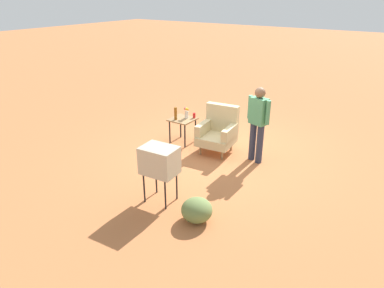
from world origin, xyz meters
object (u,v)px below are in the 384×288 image
soda_can_red (194,115)px  flower_vase (186,112)px  side_table (183,122)px  tv_on_stand (160,161)px  bottle_tall_amber (176,114)px  person_standing (258,120)px  armchair (218,131)px

soda_can_red → flower_vase: 0.20m
side_table → tv_on_stand: tv_on_stand is taller
side_table → bottle_tall_amber: bottle_tall_amber is taller
person_standing → flower_vase: size_ratio=6.19×
side_table → flower_vase: size_ratio=2.30×
bottle_tall_amber → soda_can_red: (0.30, 0.35, -0.09)m
bottle_tall_amber → armchair: bearing=10.3°
tv_on_stand → soda_can_red: (-0.99, 2.52, -0.11)m
person_standing → bottle_tall_amber: person_standing is taller
armchair → flower_vase: (-0.91, 0.04, 0.26)m
flower_vase → armchair: bearing=-2.2°
soda_can_red → flower_vase: size_ratio=0.46×
side_table → tv_on_stand: 2.61m
side_table → flower_vase: flower_vase is taller
person_standing → soda_can_red: person_standing is taller
side_table → soda_can_red: soda_can_red is taller
side_table → armchair: bearing=3.2°
side_table → tv_on_stand: (1.19, -2.31, 0.26)m
soda_can_red → person_standing: bearing=-4.8°
side_table → flower_vase: bearing=58.4°
tv_on_stand → flower_vase: bearing=115.2°
side_table → soda_can_red: size_ratio=4.99×
tv_on_stand → soda_can_red: tv_on_stand is taller
armchair → side_table: armchair is taller
bottle_tall_amber → flower_vase: (0.15, 0.23, -0.00)m
side_table → person_standing: 1.94m
tv_on_stand → person_standing: bearing=73.4°
armchair → bottle_tall_amber: (-1.06, -0.19, 0.26)m
person_standing → armchair: bearing=-179.4°
person_standing → bottle_tall_amber: size_ratio=5.47×
flower_vase → person_standing: bearing=-0.8°
bottle_tall_amber → side_table: bearing=54.6°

